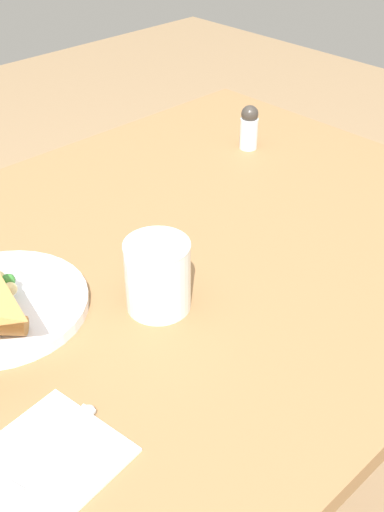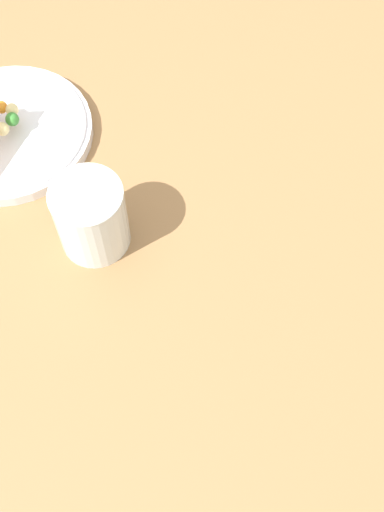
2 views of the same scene
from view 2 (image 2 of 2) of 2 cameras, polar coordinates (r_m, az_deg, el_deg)
name	(u,v)px [view 2 (image 2 of 2)]	position (r m, az deg, el deg)	size (l,w,h in m)	color
ground_plane	(162,371)	(1.49, -2.69, -10.21)	(6.00, 6.00, 0.00)	#997A56
dining_table	(144,228)	(0.91, -4.33, 2.54)	(1.22, 0.83, 0.73)	olive
plate_pizza	(4,130)	(0.90, -16.35, 10.67)	(0.23, 0.23, 0.05)	white
milk_glass	(91,218)	(0.76, -8.95, 3.40)	(0.09, 0.09, 0.10)	white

